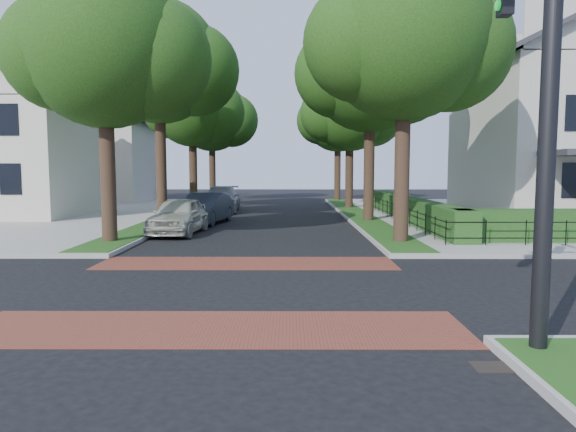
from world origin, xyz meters
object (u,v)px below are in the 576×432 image
object	(u,v)px
traffic_signal	(531,44)
parked_car_rear	(221,199)
parked_car_front	(179,216)
parked_car_middle	(206,208)

from	to	relation	value
traffic_signal	parked_car_rear	bearing A→B (deg)	107.17
parked_car_rear	parked_car_front	bearing A→B (deg)	-93.97
parked_car_front	parked_car_middle	world-z (taller)	parked_car_middle
parked_car_rear	traffic_signal	bearing A→B (deg)	-75.28
traffic_signal	parked_car_front	bearing A→B (deg)	119.96
parked_car_front	parked_car_middle	xyz separation A→B (m)	(0.53, 4.10, 0.00)
traffic_signal	parked_car_middle	size ratio (longest dim) A/B	1.62
parked_car_front	parked_car_rear	size ratio (longest dim) A/B	0.82
traffic_signal	parked_car_rear	world-z (taller)	traffic_signal
traffic_signal	parked_car_middle	xyz separation A→B (m)	(-7.96, 18.82, -3.89)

